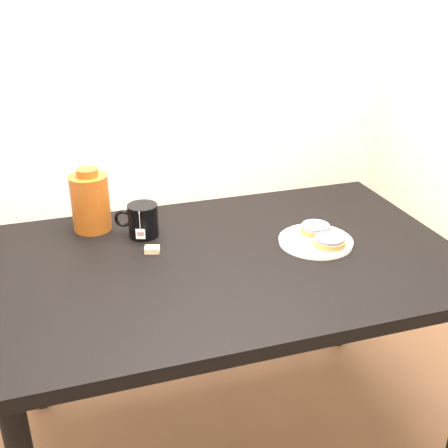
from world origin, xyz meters
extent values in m
plane|color=brown|center=(0.00, 0.00, 0.00)|extent=(4.00, 4.00, 0.00)
cube|color=beige|center=(0.00, 2.00, 1.35)|extent=(3.50, 0.02, 2.70)
cube|color=black|center=(0.00, 0.00, 0.73)|extent=(1.40, 0.90, 0.04)
cylinder|color=black|center=(-0.64, 0.39, 0.35)|extent=(0.06, 0.06, 0.71)
cylinder|color=black|center=(0.64, 0.39, 0.35)|extent=(0.06, 0.06, 0.71)
cylinder|color=white|center=(0.28, 0.00, 0.76)|extent=(0.24, 0.24, 0.01)
torus|color=white|center=(0.28, 0.00, 0.76)|extent=(0.23, 0.23, 0.01)
cylinder|color=brown|center=(0.31, 0.05, 0.77)|extent=(0.13, 0.13, 0.02)
cylinder|color=gray|center=(0.31, 0.05, 0.79)|extent=(0.12, 0.12, 0.01)
cylinder|color=brown|center=(0.31, -0.05, 0.77)|extent=(0.13, 0.13, 0.02)
cylinder|color=gray|center=(0.31, -0.05, 0.79)|extent=(0.11, 0.11, 0.01)
cylinder|color=black|center=(-0.23, 0.22, 0.80)|extent=(0.13, 0.13, 0.11)
cylinder|color=black|center=(-0.23, 0.22, 0.85)|extent=(0.09, 0.09, 0.00)
torus|color=black|center=(-0.29, 0.24, 0.81)|extent=(0.06, 0.03, 0.06)
cylinder|color=beige|center=(-0.25, 0.17, 0.83)|extent=(0.00, 0.00, 0.06)
cube|color=white|center=(-0.25, 0.17, 0.78)|extent=(0.03, 0.01, 0.03)
cube|color=#C6B793|center=(-0.23, 0.10, 0.76)|extent=(0.05, 0.04, 0.02)
cylinder|color=#642A0D|center=(-0.38, 0.32, 0.84)|extent=(0.17, 0.17, 0.19)
cylinder|color=#642A0D|center=(-0.38, 0.32, 0.95)|extent=(0.07, 0.07, 0.02)
camera|label=1|loc=(-0.48, -1.43, 1.56)|focal=45.00mm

